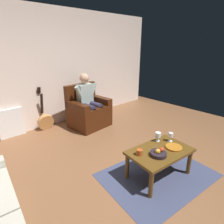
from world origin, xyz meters
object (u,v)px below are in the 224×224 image
person_seated (88,99)px  wine_glass_near (171,136)px  guitar (45,120)px  decorative_dish (174,147)px  fruit_bowl (159,153)px  armchair (88,112)px  candle_jar (139,152)px  wine_glass_far (158,135)px  coffee_table (160,154)px

person_seated → wine_glass_near: person_seated is taller
person_seated → guitar: size_ratio=1.28×
person_seated → wine_glass_near: bearing=85.7°
person_seated → guitar: bearing=-36.5°
guitar → decorative_dish: (-0.74, 2.80, 0.23)m
guitar → fruit_bowl: 2.80m
armchair → guitar: armchair is taller
guitar → wine_glass_near: guitar is taller
guitar → candle_jar: size_ratio=11.53×
decorative_dish → wine_glass_near: bearing=-134.5°
wine_glass_near → wine_glass_far: bearing=-42.9°
armchair → guitar: size_ratio=1.02×
wine_glass_far → decorative_dish: 0.30m
wine_glass_near → coffee_table: bearing=8.2°
guitar → decorative_dish: guitar is taller
wine_glass_far → fruit_bowl: (0.33, 0.24, -0.07)m
decorative_dish → candle_jar: bearing=-23.9°
person_seated → candle_jar: 2.16m
coffee_table → wine_glass_near: wine_glass_near is taller
candle_jar → coffee_table: bearing=157.5°
armchair → wine_glass_near: 2.17m
candle_jar → guitar: bearing=-85.0°
wine_glass_far → candle_jar: 0.52m
armchair → guitar: (0.86, -0.50, -0.13)m
guitar → candle_jar: guitar is taller
guitar → wine_glass_far: guitar is taller
fruit_bowl → candle_jar: (0.18, -0.19, 0.01)m
coffee_table → decorative_dish: decorative_dish is taller
person_seated → coffee_table: size_ratio=1.27×
coffee_table → decorative_dish: 0.24m
coffee_table → decorative_dish: size_ratio=4.12×
fruit_bowl → person_seated: bearing=-101.4°
guitar → wine_glass_far: (-0.74, 2.52, 0.32)m
coffee_table → decorative_dish: bearing=153.9°
coffee_table → candle_jar: (0.31, -0.13, 0.11)m
fruit_bowl → armchair: bearing=-101.2°
wine_glass_far → wine_glass_near: bearing=137.1°
coffee_table → wine_glass_near: 0.39m
guitar → person_seated: bearing=148.5°
coffee_table → fruit_bowl: size_ratio=4.36×
wine_glass_near → decorative_dish: size_ratio=0.60×
armchair → guitar: 1.00m
candle_jar → person_seated: bearing=-107.1°
coffee_table → guitar: guitar is taller
guitar → wine_glass_far: 2.64m
wine_glass_far → candle_jar: size_ratio=1.75×
armchair → decorative_dish: armchair is taller
person_seated → decorative_dish: bearing=82.0°
armchair → candle_jar: armchair is taller
decorative_dish → guitar: bearing=-75.3°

